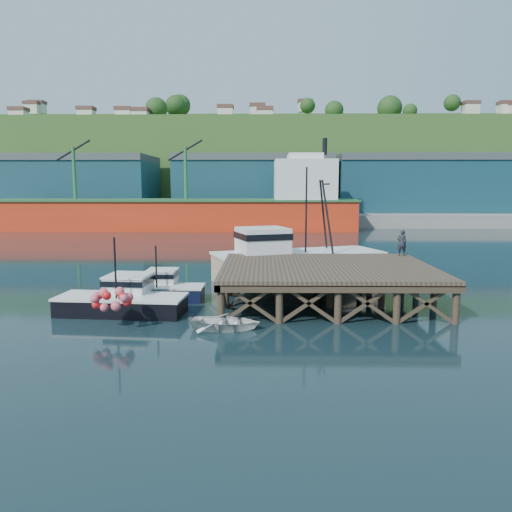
{
  "coord_description": "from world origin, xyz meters",
  "views": [
    {
      "loc": [
        1.88,
        -28.4,
        6.66
      ],
      "look_at": [
        1.41,
        2.0,
        2.37
      ],
      "focal_mm": 35.0,
      "sensor_mm": 36.0,
      "label": 1
    }
  ],
  "objects_px": {
    "boat_navy": "(160,288)",
    "trawler": "(294,257)",
    "dockworker": "(402,243)",
    "boat_black": "(123,299)",
    "dinghy": "(226,322)"
  },
  "relations": [
    {
      "from": "boat_navy",
      "to": "dockworker",
      "type": "distance_m",
      "value": 15.77
    },
    {
      "from": "trawler",
      "to": "dockworker",
      "type": "xyz_separation_m",
      "value": [
        6.86,
        -2.44,
        1.34
      ]
    },
    {
      "from": "boat_navy",
      "to": "trawler",
      "type": "bearing_deg",
      "value": 37.5
    },
    {
      "from": "dockworker",
      "to": "trawler",
      "type": "bearing_deg",
      "value": -16.43
    },
    {
      "from": "boat_navy",
      "to": "dinghy",
      "type": "height_order",
      "value": "boat_navy"
    },
    {
      "from": "dockworker",
      "to": "dinghy",
      "type": "bearing_deg",
      "value": 45.6
    },
    {
      "from": "dinghy",
      "to": "dockworker",
      "type": "distance_m",
      "value": 14.85
    },
    {
      "from": "boat_black",
      "to": "dockworker",
      "type": "height_order",
      "value": "boat_black"
    },
    {
      "from": "boat_black",
      "to": "dinghy",
      "type": "distance_m",
      "value": 6.39
    },
    {
      "from": "boat_black",
      "to": "dinghy",
      "type": "relative_size",
      "value": 2.09
    },
    {
      "from": "trawler",
      "to": "boat_black",
      "type": "bearing_deg",
      "value": -154.71
    },
    {
      "from": "boat_black",
      "to": "trawler",
      "type": "height_order",
      "value": "trawler"
    },
    {
      "from": "trawler",
      "to": "dockworker",
      "type": "height_order",
      "value": "trawler"
    },
    {
      "from": "boat_navy",
      "to": "trawler",
      "type": "height_order",
      "value": "trawler"
    },
    {
      "from": "boat_black",
      "to": "dinghy",
      "type": "xyz_separation_m",
      "value": [
        5.63,
        -2.99,
        -0.42
      ]
    }
  ]
}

